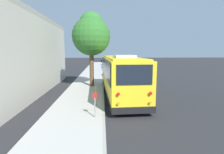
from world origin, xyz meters
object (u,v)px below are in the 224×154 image
object	(u,v)px
parked_sedan_blue	(106,63)
street_tree	(91,34)
sign_post_near	(95,105)
sign_post_far	(96,96)
parked_sedan_white	(111,72)
shuttle_bus	(121,74)
parked_sedan_tan	(107,65)
parked_sedan_black	(109,67)

from	to	relation	value
parked_sedan_blue	street_tree	xyz separation A→B (m)	(-27.18, 2.00, 4.59)
sign_post_near	sign_post_far	xyz separation A→B (m)	(1.93, 0.00, -0.06)
parked_sedan_blue	sign_post_near	bearing A→B (deg)	-178.36
parked_sedan_white	street_tree	world-z (taller)	street_tree
shuttle_bus	sign_post_far	distance (m)	3.75
shuttle_bus	parked_sedan_white	bearing A→B (deg)	-1.18
parked_sedan_tan	street_tree	bearing A→B (deg)	174.68
parked_sedan_white	sign_post_far	bearing A→B (deg)	175.07
parked_sedan_black	street_tree	xyz separation A→B (m)	(-14.65, 2.27, 4.61)
parked_sedan_blue	sign_post_far	xyz separation A→B (m)	(-33.72, 1.37, 0.17)
parked_sedan_black	street_tree	world-z (taller)	street_tree
parked_sedan_white	parked_sedan_black	bearing A→B (deg)	1.70
parked_sedan_black	sign_post_far	distance (m)	21.26
sign_post_near	sign_post_far	world-z (taller)	sign_post_near
sign_post_near	parked_sedan_white	bearing A→B (deg)	-5.89
parked_sedan_tan	street_tree	distance (m)	20.71
sign_post_near	parked_sedan_black	bearing A→B (deg)	-4.05
street_tree	sign_post_far	bearing A→B (deg)	-174.50
parked_sedan_tan	sign_post_far	world-z (taller)	sign_post_far
shuttle_bus	sign_post_near	world-z (taller)	shuttle_bus
street_tree	shuttle_bus	bearing A→B (deg)	-144.07
sign_post_near	sign_post_far	bearing A→B (deg)	0.00
parked_sedan_white	parked_sedan_black	size ratio (longest dim) A/B	1.04
shuttle_bus	parked_sedan_tan	distance (m)	23.56
parked_sedan_white	parked_sedan_blue	world-z (taller)	parked_sedan_blue
parked_sedan_blue	sign_post_far	world-z (taller)	sign_post_far
street_tree	parked_sedan_black	bearing A→B (deg)	-8.80
parked_sedan_tan	street_tree	world-z (taller)	street_tree
sign_post_far	sign_post_near	bearing A→B (deg)	-180.00
parked_sedan_tan	shuttle_bus	bearing A→B (deg)	-178.39
shuttle_bus	sign_post_far	xyz separation A→B (m)	(-3.10, 1.86, -0.99)
parked_sedan_tan	parked_sedan_blue	bearing A→B (deg)	1.47
parked_sedan_black	sign_post_near	distance (m)	23.19
parked_sedan_white	parked_sedan_blue	size ratio (longest dim) A/B	1.08
parked_sedan_blue	parked_sedan_black	bearing A→B (deg)	-174.94
parked_sedan_white	parked_sedan_tan	bearing A→B (deg)	2.47
shuttle_bus	parked_sedan_blue	xyz separation A→B (m)	(30.62, 0.49, -1.16)
parked_sedan_white	sign_post_near	xyz separation A→B (m)	(-15.78, 1.63, 0.23)
parked_sedan_white	parked_sedan_tan	world-z (taller)	parked_sedan_white
shuttle_bus	parked_sedan_black	world-z (taller)	shuttle_bus
sign_post_near	sign_post_far	distance (m)	1.93
parked_sedan_blue	sign_post_near	distance (m)	35.68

